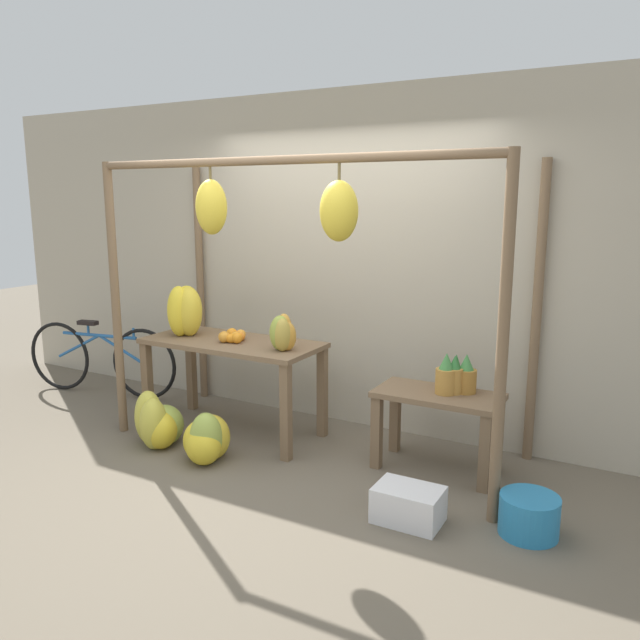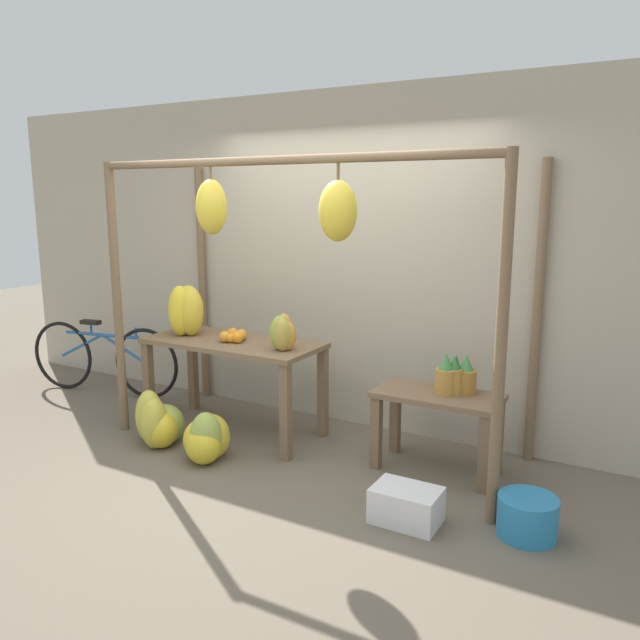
# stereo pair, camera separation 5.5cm
# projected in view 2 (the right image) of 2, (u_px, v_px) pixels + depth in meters

# --- Properties ---
(ground_plane) EXTENTS (20.00, 20.00, 0.00)m
(ground_plane) POSITION_uv_depth(u_px,v_px,m) (259.00, 480.00, 4.33)
(ground_plane) COLOR #665B4C
(shop_wall_back) EXTENTS (8.00, 0.08, 2.80)m
(shop_wall_back) POSITION_uv_depth(u_px,v_px,m) (351.00, 262.00, 5.24)
(shop_wall_back) COLOR #B2A893
(shop_wall_back) RESTS_ON ground_plane
(stall_awning) EXTENTS (3.16, 1.21, 2.20)m
(stall_awning) POSITION_uv_depth(u_px,v_px,m) (294.00, 252.00, 4.43)
(stall_awning) COLOR brown
(stall_awning) RESTS_ON ground_plane
(display_table_main) EXTENTS (1.47, 0.66, 0.78)m
(display_table_main) POSITION_uv_depth(u_px,v_px,m) (233.00, 355.00, 5.11)
(display_table_main) COLOR brown
(display_table_main) RESTS_ON ground_plane
(display_table_side) EXTENTS (0.88, 0.45, 0.58)m
(display_table_side) POSITION_uv_depth(u_px,v_px,m) (437.00, 411.00, 4.41)
(display_table_side) COLOR brown
(display_table_side) RESTS_ON ground_plane
(banana_pile_on_table) EXTENTS (0.38, 0.41, 0.43)m
(banana_pile_on_table) POSITION_uv_depth(u_px,v_px,m) (187.00, 310.00, 5.26)
(banana_pile_on_table) COLOR gold
(banana_pile_on_table) RESTS_ON display_table_main
(orange_pile) EXTENTS (0.22, 0.25, 0.09)m
(orange_pile) POSITION_uv_depth(u_px,v_px,m) (235.00, 336.00, 5.05)
(orange_pile) COLOR orange
(orange_pile) RESTS_ON display_table_main
(pineapple_cluster) EXTENTS (0.26, 0.26, 0.29)m
(pineapple_cluster) POSITION_uv_depth(u_px,v_px,m) (455.00, 377.00, 4.37)
(pineapple_cluster) COLOR #B27F38
(pineapple_cluster) RESTS_ON display_table_side
(banana_pile_ground_left) EXTENTS (0.48, 0.47, 0.44)m
(banana_pile_ground_left) POSITION_uv_depth(u_px,v_px,m) (158.00, 423.00, 4.91)
(banana_pile_ground_left) COLOR yellow
(banana_pile_ground_left) RESTS_ON ground_plane
(banana_pile_ground_right) EXTENTS (0.42, 0.45, 0.39)m
(banana_pile_ground_right) POSITION_uv_depth(u_px,v_px,m) (206.00, 440.00, 4.62)
(banana_pile_ground_right) COLOR #9EB247
(banana_pile_ground_right) RESTS_ON ground_plane
(fruit_crate_white) EXTENTS (0.40, 0.28, 0.22)m
(fruit_crate_white) POSITION_uv_depth(u_px,v_px,m) (406.00, 505.00, 3.76)
(fruit_crate_white) COLOR silver
(fruit_crate_white) RESTS_ON ground_plane
(blue_bucket) EXTENTS (0.34, 0.34, 0.24)m
(blue_bucket) POSITION_uv_depth(u_px,v_px,m) (527.00, 517.00, 3.60)
(blue_bucket) COLOR teal
(blue_bucket) RESTS_ON ground_plane
(parked_bicycle) EXTENTS (1.67, 0.35, 0.74)m
(parked_bicycle) POSITION_uv_depth(u_px,v_px,m) (103.00, 358.00, 6.19)
(parked_bicycle) COLOR black
(parked_bicycle) RESTS_ON ground_plane
(papaya_pile) EXTENTS (0.24, 0.23, 0.28)m
(papaya_pile) POSITION_uv_depth(u_px,v_px,m) (283.00, 334.00, 4.74)
(papaya_pile) COLOR gold
(papaya_pile) RESTS_ON display_table_main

